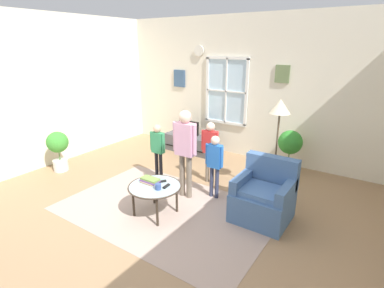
% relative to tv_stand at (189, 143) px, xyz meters
% --- Properties ---
extents(ground_plane, '(6.60, 6.77, 0.02)m').
position_rel_tv_stand_xyz_m(ground_plane, '(1.08, -2.60, -0.21)').
color(ground_plane, '#9E7A56').
extents(back_wall, '(6.00, 0.17, 2.99)m').
position_rel_tv_stand_xyz_m(back_wall, '(1.06, 0.54, 1.30)').
color(back_wall, silver).
rests_on(back_wall, ground_plane).
extents(side_wall_left, '(0.12, 6.17, 2.99)m').
position_rel_tv_stand_xyz_m(side_wall_left, '(-1.98, -2.60, 1.30)').
color(side_wall_left, silver).
rests_on(side_wall_left, ground_plane).
extents(area_rug, '(3.14, 2.06, 0.01)m').
position_rel_tv_stand_xyz_m(area_rug, '(1.20, -2.35, -0.19)').
color(area_rug, tan).
rests_on(area_rug, ground_plane).
extents(tv_stand, '(1.18, 0.43, 0.39)m').
position_rel_tv_stand_xyz_m(tv_stand, '(0.00, 0.00, 0.00)').
color(tv_stand, '#4C4C51').
rests_on(tv_stand, ground_plane).
extents(television, '(0.50, 0.08, 0.34)m').
position_rel_tv_stand_xyz_m(television, '(0.00, -0.00, 0.38)').
color(television, '#4C4C4C').
rests_on(television, tv_stand).
extents(armchair, '(0.76, 0.74, 0.87)m').
position_rel_tv_stand_xyz_m(armchair, '(2.49, -1.73, 0.13)').
color(armchair, '#476B9E').
rests_on(armchair, ground_plane).
extents(coffee_table, '(0.78, 0.78, 0.46)m').
position_rel_tv_stand_xyz_m(coffee_table, '(1.14, -2.53, 0.24)').
color(coffee_table, '#99B2B7').
rests_on(coffee_table, ground_plane).
extents(book_stack, '(0.28, 0.20, 0.07)m').
position_rel_tv_stand_xyz_m(book_stack, '(1.01, -2.48, 0.30)').
color(book_stack, tan).
rests_on(book_stack, coffee_table).
extents(cup, '(0.09, 0.09, 0.08)m').
position_rel_tv_stand_xyz_m(cup, '(1.26, -2.58, 0.31)').
color(cup, '#334C8C').
rests_on(cup, coffee_table).
extents(remote_near_books, '(0.11, 0.14, 0.02)m').
position_rel_tv_stand_xyz_m(remote_near_books, '(1.15, -2.38, 0.28)').
color(remote_near_books, black).
rests_on(remote_near_books, coffee_table).
extents(remote_near_cup, '(0.05, 0.14, 0.02)m').
position_rel_tv_stand_xyz_m(remote_near_cup, '(1.30, -2.46, 0.28)').
color(remote_near_cup, black).
rests_on(remote_near_cup, coffee_table).
extents(person_green_shirt, '(0.32, 0.14, 1.06)m').
position_rel_tv_stand_xyz_m(person_green_shirt, '(0.41, -1.58, 0.47)').
color(person_green_shirt, black).
rests_on(person_green_shirt, ground_plane).
extents(person_red_shirt, '(0.34, 0.15, 1.12)m').
position_rel_tv_stand_xyz_m(person_red_shirt, '(1.25, -1.15, 0.51)').
color(person_red_shirt, '#726656').
rests_on(person_red_shirt, ground_plane).
extents(person_pink_shirt, '(0.44, 0.20, 1.45)m').
position_rel_tv_stand_xyz_m(person_pink_shirt, '(1.20, -1.83, 0.71)').
color(person_pink_shirt, '#726656').
rests_on(person_pink_shirt, ground_plane).
extents(person_blue_shirt, '(0.32, 0.14, 1.05)m').
position_rel_tv_stand_xyz_m(person_blue_shirt, '(1.60, -1.60, 0.46)').
color(person_blue_shirt, '#333851').
rests_on(person_blue_shirt, ground_plane).
extents(potted_plant_by_window, '(0.46, 0.46, 0.85)m').
position_rel_tv_stand_xyz_m(potted_plant_by_window, '(2.30, 0.07, 0.37)').
color(potted_plant_by_window, '#9E6B4C').
rests_on(potted_plant_by_window, ground_plane).
extents(potted_plant_corner, '(0.41, 0.41, 0.80)m').
position_rel_tv_stand_xyz_m(potted_plant_corner, '(-1.47, -2.35, 0.30)').
color(potted_plant_corner, silver).
rests_on(potted_plant_corner, ground_plane).
extents(floor_lamp, '(0.32, 0.32, 1.60)m').
position_rel_tv_stand_xyz_m(floor_lamp, '(2.36, -0.96, 1.14)').
color(floor_lamp, black).
rests_on(floor_lamp, ground_plane).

